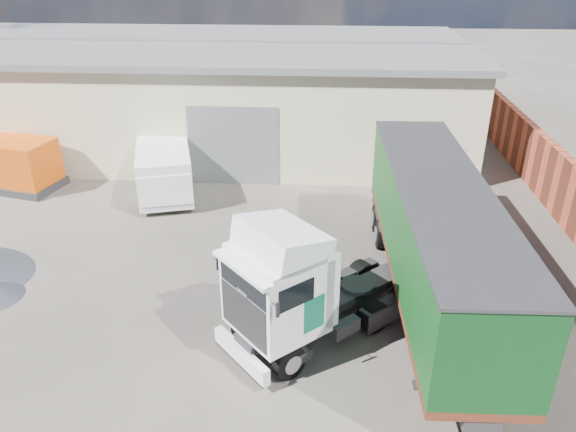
# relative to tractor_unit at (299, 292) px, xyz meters

# --- Properties ---
(ground) EXTENTS (120.00, 120.00, 0.00)m
(ground) POSITION_rel_tractor_unit_xyz_m (-1.43, 1.06, -1.65)
(ground) COLOR #292622
(ground) RESTS_ON ground
(warehouse) EXTENTS (30.60, 12.60, 5.42)m
(warehouse) POSITION_rel_tractor_unit_xyz_m (-7.42, 17.06, 1.01)
(warehouse) COLOR #BBB290
(warehouse) RESTS_ON ground
(tractor_unit) EXTENTS (5.77, 5.45, 3.93)m
(tractor_unit) POSITION_rel_tractor_unit_xyz_m (0.00, 0.00, 0.00)
(tractor_unit) COLOR black
(tractor_unit) RESTS_ON ground
(box_trailer) EXTENTS (2.79, 11.95, 3.96)m
(box_trailer) POSITION_rel_tractor_unit_xyz_m (3.90, 2.30, 0.76)
(box_trailer) COLOR #2D2D30
(box_trailer) RESTS_ON ground
(panel_van) EXTENTS (3.51, 5.70, 2.17)m
(panel_van) POSITION_rel_tractor_unit_xyz_m (-6.28, 9.79, -0.53)
(panel_van) COLOR black
(panel_van) RESTS_ON ground
(orange_skip) EXTENTS (3.97, 2.99, 2.22)m
(orange_skip) POSITION_rel_tractor_unit_xyz_m (-12.99, 10.00, -0.69)
(orange_skip) COLOR #2D2D30
(orange_skip) RESTS_ON ground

